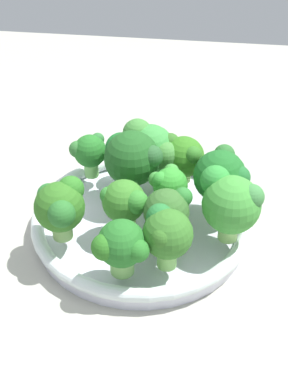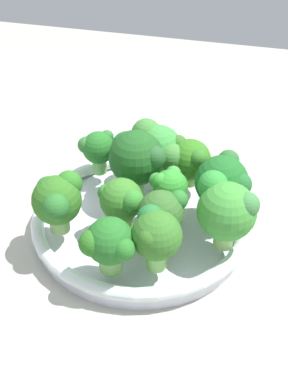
% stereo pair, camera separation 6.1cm
% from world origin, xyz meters
% --- Properties ---
extents(ground_plane, '(1.30, 1.30, 0.03)m').
position_xyz_m(ground_plane, '(0.00, 0.00, -0.01)').
color(ground_plane, '#ABAA9C').
extents(bowl, '(0.26, 0.26, 0.03)m').
position_xyz_m(bowl, '(0.00, 0.02, 0.01)').
color(bowl, silver).
rests_on(bowl, ground_plane).
extents(broccoli_floret_0, '(0.07, 0.07, 0.07)m').
position_xyz_m(broccoli_floret_0, '(0.09, 0.04, 0.07)').
color(broccoli_floret_0, '#8BC75E').
rests_on(broccoli_floret_0, bowl).
extents(broccoli_floret_1, '(0.05, 0.04, 0.06)m').
position_xyz_m(broccoli_floret_1, '(-0.08, 0.09, 0.06)').
color(broccoli_floret_1, '#83CF69').
rests_on(broccoli_floret_1, bowl).
extents(broccoli_floret_2, '(0.06, 0.05, 0.06)m').
position_xyz_m(broccoli_floret_2, '(-0.01, -0.01, 0.06)').
color(broccoli_floret_2, '#85C159').
rests_on(broccoli_floret_2, bowl).
extents(broccoli_floret_3, '(0.06, 0.05, 0.06)m').
position_xyz_m(broccoli_floret_3, '(-0.01, -0.08, 0.07)').
color(broccoli_floret_3, '#7DBC60').
rests_on(broccoli_floret_3, bowl).
extents(broccoli_floret_4, '(0.06, 0.05, 0.06)m').
position_xyz_m(broccoli_floret_4, '(0.04, 0.09, 0.07)').
color(broccoli_floret_4, '#8AC25A').
rests_on(broccoli_floret_4, bowl).
extents(broccoli_floret_5, '(0.06, 0.07, 0.07)m').
position_xyz_m(broccoli_floret_5, '(-0.08, -0.04, 0.07)').
color(broccoli_floret_5, '#85B25E').
rests_on(broccoli_floret_5, bowl).
extents(broccoli_floret_6, '(0.05, 0.05, 0.06)m').
position_xyz_m(broccoli_floret_6, '(0.03, 0.03, 0.06)').
color(broccoli_floret_6, '#99D373').
rests_on(broccoli_floret_6, bowl).
extents(broccoli_floret_7, '(0.08, 0.07, 0.07)m').
position_xyz_m(broccoli_floret_7, '(0.00, 0.10, 0.07)').
color(broccoli_floret_7, '#9CCF70').
rests_on(broccoli_floret_7, bowl).
extents(broccoli_floret_8, '(0.05, 0.05, 0.07)m').
position_xyz_m(broccoli_floret_8, '(0.04, -0.06, 0.07)').
color(broccoli_floret_8, '#8FD768').
rests_on(broccoli_floret_8, bowl).
extents(broccoli_floret_9, '(0.07, 0.07, 0.08)m').
position_xyz_m(broccoli_floret_9, '(-0.02, 0.06, 0.08)').
color(broccoli_floret_9, '#86BE5E').
rests_on(broccoli_floret_9, bowl).
extents(broccoli_floret_10, '(0.07, 0.07, 0.08)m').
position_xyz_m(broccoli_floret_10, '(0.10, -0.01, 0.08)').
color(broccoli_floret_10, '#A1DA74').
rests_on(broccoli_floret_10, bowl).
extents(broccoli_floret_11, '(0.05, 0.05, 0.06)m').
position_xyz_m(broccoli_floret_11, '(0.04, -0.02, 0.07)').
color(broccoli_floret_11, '#7CB04D').
rests_on(broccoli_floret_11, bowl).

